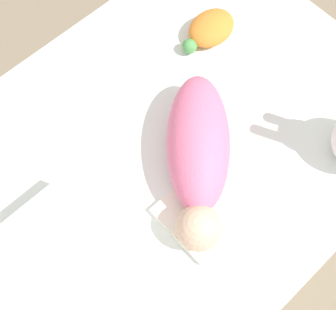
% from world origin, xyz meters
% --- Properties ---
extents(ground_plane, '(12.00, 12.00, 0.00)m').
position_xyz_m(ground_plane, '(0.00, 0.00, 0.00)').
color(ground_plane, '#7A6B56').
extents(bed_mattress, '(1.59, 1.01, 0.20)m').
position_xyz_m(bed_mattress, '(0.00, 0.00, 0.10)').
color(bed_mattress, white).
rests_on(bed_mattress, ground_plane).
extents(burp_cloth, '(0.20, 0.19, 0.02)m').
position_xyz_m(burp_cloth, '(-0.04, 0.20, 0.21)').
color(burp_cloth, white).
rests_on(burp_cloth, bed_mattress).
extents(swaddled_baby, '(0.41, 0.42, 0.16)m').
position_xyz_m(swaddled_baby, '(-0.13, 0.09, 0.28)').
color(swaddled_baby, pink).
rests_on(swaddled_baby, bed_mattress).
extents(pillow, '(0.29, 0.33, 0.12)m').
position_xyz_m(pillow, '(0.32, 0.08, 0.26)').
color(pillow, white).
rests_on(pillow, bed_mattress).
extents(turtle_plush, '(0.19, 0.12, 0.07)m').
position_xyz_m(turtle_plush, '(-0.46, -0.19, 0.23)').
color(turtle_plush, orange).
rests_on(turtle_plush, bed_mattress).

